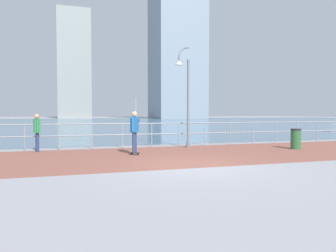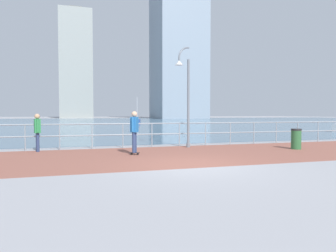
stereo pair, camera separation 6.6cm
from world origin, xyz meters
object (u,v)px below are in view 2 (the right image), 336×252
bystander (37,129)px  sailboat_gray (137,120)px  lamppost (185,92)px  skateboarder (134,129)px  trash_bin (296,139)px

bystander → sailboat_gray: size_ratio=0.37×
lamppost → skateboarder: 3.70m
skateboarder → lamppost: bearing=33.4°
trash_bin → sailboat_gray: 40.06m
lamppost → skateboarder: bearing=-146.6°
lamppost → trash_bin: bearing=-24.1°
trash_bin → skateboarder: bearing=178.2°
trash_bin → sailboat_gray: sailboat_gray is taller
trash_bin → sailboat_gray: size_ratio=0.21×
skateboarder → bystander: (-3.76, 2.13, -0.08)m
bystander → sailboat_gray: bearing=73.1°
skateboarder → bystander: skateboarder is taller
sailboat_gray → trash_bin: bearing=-90.5°
bystander → trash_bin: bystander is taller
bystander → trash_bin: bearing=-12.0°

